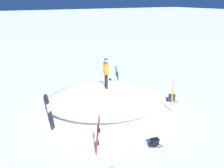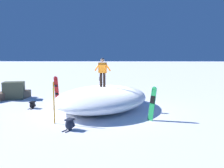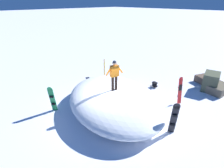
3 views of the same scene
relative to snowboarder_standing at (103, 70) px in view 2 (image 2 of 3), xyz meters
name	(u,v)px [view 2 (image 2 of 3)]	position (x,y,z in m)	size (l,w,h in m)	color
ground	(112,110)	(0.22, 0.54, -2.23)	(240.00, 240.00, 0.00)	white
snow_mound	(102,98)	(0.00, -0.02, -1.59)	(6.53, 4.74, 1.27)	white
snowboarder_standing	(103,70)	(0.00, 0.00, 0.00)	(0.38, 0.97, 1.63)	black
snowboard_primary_upright	(100,86)	(-3.25, -0.48, -1.33)	(0.41, 0.41, 1.73)	black
snowboard_secondary_upright	(152,103)	(2.19, 2.51, -1.41)	(0.42, 0.42, 1.58)	#1E8C47
snowboard_tertiary_upright	(56,88)	(-2.13, -3.26, -1.36)	(0.28, 0.34, 1.67)	red
backpack_near	(33,105)	(0.05, -4.05, -2.02)	(0.61, 0.35, 0.40)	black
backpack_far	(70,124)	(3.80, -1.04, -1.99)	(0.66, 0.49, 0.47)	#1E2333
trail_marker_pole	(54,102)	(2.96, -1.92, -1.25)	(0.10, 0.10, 1.87)	orange
rock_outcrop	(11,93)	(-2.81, -6.65, -1.81)	(2.55, 2.39, 1.21)	brown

